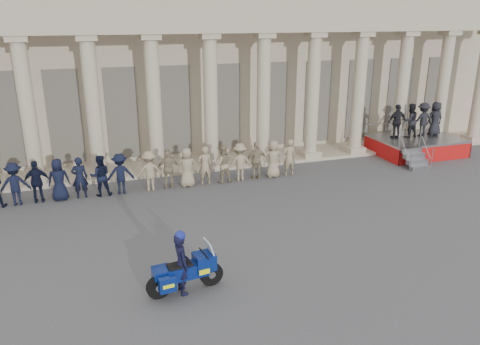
{
  "coord_description": "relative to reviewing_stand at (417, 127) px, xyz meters",
  "views": [
    {
      "loc": [
        -4.06,
        -12.85,
        7.05
      ],
      "look_at": [
        0.94,
        2.5,
        1.6
      ],
      "focal_mm": 35.0,
      "sensor_mm": 36.0,
      "label": 1
    }
  ],
  "objects": [
    {
      "name": "officer_rank",
      "position": [
        -16.49,
        -1.19,
        -0.58
      ],
      "size": [
        17.71,
        0.65,
        1.71
      ],
      "color": "black",
      "rests_on": "ground"
    },
    {
      "name": "reviewing_stand",
      "position": [
        0.0,
        0.0,
        0.0
      ],
      "size": [
        4.38,
        4.17,
        2.69
      ],
      "color": "gray",
      "rests_on": "ground"
    },
    {
      "name": "building",
      "position": [
        -12.29,
        7.58,
        3.08
      ],
      "size": [
        40.0,
        12.5,
        9.0
      ],
      "color": "tan",
      "rests_on": "ground"
    },
    {
      "name": "motorcycle",
      "position": [
        -14.34,
        -9.19,
        -0.85
      ],
      "size": [
        2.13,
        0.95,
        1.37
      ],
      "rotation": [
        0.0,
        0.0,
        0.13
      ],
      "color": "black",
      "rests_on": "ground"
    },
    {
      "name": "ground",
      "position": [
        -12.29,
        -7.16,
        -1.44
      ],
      "size": [
        90.0,
        90.0,
        0.0
      ],
      "primitive_type": "plane",
      "color": "#424245",
      "rests_on": "ground"
    },
    {
      "name": "rider",
      "position": [
        -14.46,
        -9.21,
        -0.55
      ],
      "size": [
        0.49,
        0.67,
        1.81
      ],
      "rotation": [
        0.0,
        0.0,
        1.7
      ],
      "color": "black",
      "rests_on": "ground"
    }
  ]
}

